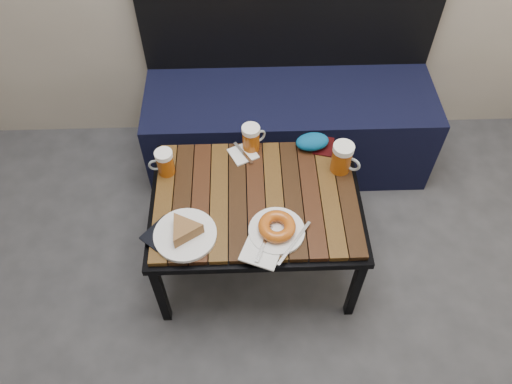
{
  "coord_description": "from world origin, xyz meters",
  "views": [
    {
      "loc": [
        0.06,
        -0.09,
        2.03
      ],
      "look_at": [
        0.1,
        1.11,
        0.5
      ],
      "focal_mm": 35.0,
      "sensor_mm": 36.0,
      "label": 1
    }
  ],
  "objects_px": {
    "beer_mug_centre": "(251,138)",
    "plate_pie": "(185,232)",
    "plate_bagel": "(277,228)",
    "bench": "(288,118)",
    "cafe_table": "(256,203)",
    "passport_navy": "(161,233)",
    "beer_mug_right": "(342,158)",
    "passport_burgundy": "(324,146)",
    "beer_mug_left": "(165,162)",
    "knit_pouch": "(312,142)"
  },
  "relations": [
    {
      "from": "beer_mug_left",
      "to": "cafe_table",
      "type": "bearing_deg",
      "value": 154.08
    },
    {
      "from": "beer_mug_left",
      "to": "knit_pouch",
      "type": "height_order",
      "value": "beer_mug_left"
    },
    {
      "from": "bench",
      "to": "passport_navy",
      "type": "xyz_separation_m",
      "value": [
        -0.55,
        -0.81,
        0.2
      ]
    },
    {
      "from": "beer_mug_right",
      "to": "plate_pie",
      "type": "distance_m",
      "value": 0.69
    },
    {
      "from": "knit_pouch",
      "to": "beer_mug_centre",
      "type": "bearing_deg",
      "value": 179.71
    },
    {
      "from": "beer_mug_left",
      "to": "beer_mug_right",
      "type": "bearing_deg",
      "value": 174.36
    },
    {
      "from": "plate_bagel",
      "to": "beer_mug_right",
      "type": "bearing_deg",
      "value": 47.06
    },
    {
      "from": "bench",
      "to": "passport_burgundy",
      "type": "distance_m",
      "value": 0.45
    },
    {
      "from": "beer_mug_right",
      "to": "passport_burgundy",
      "type": "bearing_deg",
      "value": 144.39
    },
    {
      "from": "cafe_table",
      "to": "beer_mug_right",
      "type": "distance_m",
      "value": 0.39
    },
    {
      "from": "plate_pie",
      "to": "beer_mug_right",
      "type": "bearing_deg",
      "value": 26.34
    },
    {
      "from": "knit_pouch",
      "to": "cafe_table",
      "type": "bearing_deg",
      "value": -133.51
    },
    {
      "from": "passport_burgundy",
      "to": "knit_pouch",
      "type": "height_order",
      "value": "knit_pouch"
    },
    {
      "from": "cafe_table",
      "to": "beer_mug_centre",
      "type": "xyz_separation_m",
      "value": [
        -0.01,
        0.26,
        0.11
      ]
    },
    {
      "from": "bench",
      "to": "plate_bagel",
      "type": "xyz_separation_m",
      "value": [
        -0.11,
        -0.82,
        0.22
      ]
    },
    {
      "from": "bench",
      "to": "beer_mug_left",
      "type": "distance_m",
      "value": 0.79
    },
    {
      "from": "plate_bagel",
      "to": "knit_pouch",
      "type": "relative_size",
      "value": 1.82
    },
    {
      "from": "beer_mug_left",
      "to": "knit_pouch",
      "type": "bearing_deg",
      "value": -173.69
    },
    {
      "from": "plate_bagel",
      "to": "beer_mug_centre",
      "type": "bearing_deg",
      "value": 100.75
    },
    {
      "from": "beer_mug_left",
      "to": "beer_mug_right",
      "type": "distance_m",
      "value": 0.71
    },
    {
      "from": "plate_bagel",
      "to": "passport_burgundy",
      "type": "bearing_deg",
      "value": 62.32
    },
    {
      "from": "beer_mug_centre",
      "to": "beer_mug_right",
      "type": "bearing_deg",
      "value": -51.3
    },
    {
      "from": "bench",
      "to": "beer_mug_left",
      "type": "height_order",
      "value": "bench"
    },
    {
      "from": "bench",
      "to": "knit_pouch",
      "type": "distance_m",
      "value": 0.46
    },
    {
      "from": "plate_bagel",
      "to": "bench",
      "type": "bearing_deg",
      "value": 82.1
    },
    {
      "from": "beer_mug_right",
      "to": "knit_pouch",
      "type": "height_order",
      "value": "beer_mug_right"
    },
    {
      "from": "cafe_table",
      "to": "beer_mug_left",
      "type": "bearing_deg",
      "value": 158.99
    },
    {
      "from": "bench",
      "to": "passport_navy",
      "type": "distance_m",
      "value": 1.0
    },
    {
      "from": "bench",
      "to": "passport_navy",
      "type": "relative_size",
      "value": 10.5
    },
    {
      "from": "plate_pie",
      "to": "plate_bagel",
      "type": "relative_size",
      "value": 0.91
    },
    {
      "from": "beer_mug_right",
      "to": "plate_bagel",
      "type": "xyz_separation_m",
      "value": [
        -0.28,
        -0.3,
        -0.04
      ]
    },
    {
      "from": "beer_mug_centre",
      "to": "passport_navy",
      "type": "distance_m",
      "value": 0.55
    },
    {
      "from": "plate_bagel",
      "to": "knit_pouch",
      "type": "distance_m",
      "value": 0.47
    },
    {
      "from": "plate_pie",
      "to": "knit_pouch",
      "type": "relative_size",
      "value": 1.65
    },
    {
      "from": "bench",
      "to": "beer_mug_left",
      "type": "bearing_deg",
      "value": -136.92
    },
    {
      "from": "plate_pie",
      "to": "cafe_table",
      "type": "bearing_deg",
      "value": 33.38
    },
    {
      "from": "bench",
      "to": "plate_pie",
      "type": "distance_m",
      "value": 0.97
    },
    {
      "from": "plate_pie",
      "to": "passport_burgundy",
      "type": "height_order",
      "value": "plate_pie"
    },
    {
      "from": "plate_pie",
      "to": "knit_pouch",
      "type": "bearing_deg",
      "value": 40.29
    },
    {
      "from": "cafe_table",
      "to": "passport_navy",
      "type": "xyz_separation_m",
      "value": [
        -0.36,
        -0.16,
        0.05
      ]
    },
    {
      "from": "beer_mug_right",
      "to": "plate_pie",
      "type": "height_order",
      "value": "beer_mug_right"
    },
    {
      "from": "cafe_table",
      "to": "plate_pie",
      "type": "relative_size",
      "value": 3.58
    },
    {
      "from": "bench",
      "to": "plate_pie",
      "type": "xyz_separation_m",
      "value": [
        -0.45,
        -0.83,
        0.23
      ]
    },
    {
      "from": "cafe_table",
      "to": "beer_mug_left",
      "type": "distance_m",
      "value": 0.4
    },
    {
      "from": "beer_mug_centre",
      "to": "plate_pie",
      "type": "height_order",
      "value": "beer_mug_centre"
    },
    {
      "from": "beer_mug_centre",
      "to": "beer_mug_right",
      "type": "distance_m",
      "value": 0.39
    },
    {
      "from": "beer_mug_left",
      "to": "passport_navy",
      "type": "distance_m",
      "value": 0.31
    },
    {
      "from": "plate_bagel",
      "to": "passport_burgundy",
      "type": "relative_size",
      "value": 2.31
    },
    {
      "from": "beer_mug_left",
      "to": "plate_bagel",
      "type": "xyz_separation_m",
      "value": [
        0.43,
        -0.31,
        -0.03
      ]
    },
    {
      "from": "bench",
      "to": "passport_navy",
      "type": "height_order",
      "value": "bench"
    }
  ]
}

